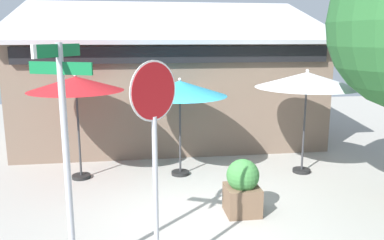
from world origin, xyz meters
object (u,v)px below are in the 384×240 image
object	(u,v)px
patio_umbrella_teal_center	(180,89)
stop_sign	(154,132)
street_sign_post	(65,141)
sidewalk_planter	(242,187)
patio_umbrella_ivory_right	(307,81)
patio_umbrella_crimson_left	(76,85)

from	to	relation	value
patio_umbrella_teal_center	stop_sign	bearing A→B (deg)	-100.99
street_sign_post	sidewalk_planter	distance (m)	3.64
stop_sign	sidewalk_planter	xyz separation A→B (m)	(1.73, 1.87, -1.59)
stop_sign	patio_umbrella_teal_center	distance (m)	4.29
patio_umbrella_ivory_right	stop_sign	bearing A→B (deg)	-134.32
street_sign_post	patio_umbrella_ivory_right	size ratio (longest dim) A/B	1.26
stop_sign	sidewalk_planter	size ratio (longest dim) A/B	2.82
street_sign_post	patio_umbrella_crimson_left	distance (m)	4.14
street_sign_post	stop_sign	bearing A→B (deg)	-9.91
stop_sign	street_sign_post	bearing A→B (deg)	170.09
street_sign_post	patio_umbrella_crimson_left	world-z (taller)	street_sign_post
stop_sign	patio_umbrella_crimson_left	distance (m)	4.59
patio_umbrella_crimson_left	patio_umbrella_ivory_right	distance (m)	5.43
street_sign_post	patio_umbrella_teal_center	xyz separation A→B (m)	(1.97, 4.01, 0.13)
patio_umbrella_crimson_left	sidewalk_planter	xyz separation A→B (m)	(3.30, -2.44, -1.72)
stop_sign	patio_umbrella_teal_center	size ratio (longest dim) A/B	1.27
patio_umbrella_teal_center	patio_umbrella_ivory_right	world-z (taller)	patio_umbrella_ivory_right
street_sign_post	patio_umbrella_teal_center	world-z (taller)	street_sign_post
street_sign_post	stop_sign	size ratio (longest dim) A/B	1.07
patio_umbrella_crimson_left	patio_umbrella_teal_center	bearing A→B (deg)	-2.28
patio_umbrella_crimson_left	patio_umbrella_ivory_right	bearing A→B (deg)	-3.84
patio_umbrella_teal_center	sidewalk_planter	xyz separation A→B (m)	(0.92, -2.34, -1.59)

